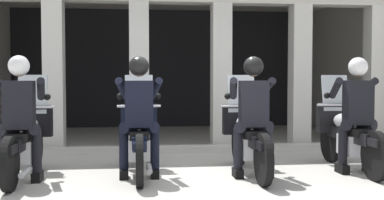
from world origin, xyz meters
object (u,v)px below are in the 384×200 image
object	(u,v)px
police_officer_center_left	(139,106)
motorcycle_far_right	(347,134)
motorcycle_far_left	(26,139)
police_officer_far_left	(20,107)
motorcycle_center_right	(248,137)
police_officer_far_right	(357,105)
police_officer_center_right	(253,106)
motorcycle_center_left	(139,137)

from	to	relation	value
police_officer_center_left	motorcycle_far_right	world-z (taller)	police_officer_center_left
motorcycle_far_left	police_officer_far_left	world-z (taller)	police_officer_far_left
motorcycle_center_right	police_officer_far_right	bearing A→B (deg)	3.44
police_officer_center_right	police_officer_far_right	world-z (taller)	same
motorcycle_center_left	police_officer_center_right	bearing A→B (deg)	-10.11
police_officer_center_right	motorcycle_far_left	bearing A→B (deg)	-176.54
motorcycle_center_left	motorcycle_far_right	size ratio (longest dim) A/B	1.00
police_officer_center_left	police_officer_center_right	distance (m)	1.49
police_officer_center_left	motorcycle_far_right	distance (m)	3.01
motorcycle_center_left	police_officer_center_left	xyz separation A→B (m)	(-0.00, -0.28, 0.44)
motorcycle_center_left	police_officer_far_right	bearing A→B (deg)	-0.48
motorcycle_far_left	police_officer_far_left	size ratio (longest dim) A/B	1.29
police_officer_far_left	police_officer_far_right	size ratio (longest dim) A/B	1.00
motorcycle_center_right	motorcycle_far_right	world-z (taller)	same
police_officer_far_left	police_officer_far_right	xyz separation A→B (m)	(4.44, 0.06, 0.00)
police_officer_far_left	police_officer_center_right	world-z (taller)	same
motorcycle_far_right	motorcycle_center_left	bearing A→B (deg)	-168.40
police_officer_center_left	police_officer_far_right	size ratio (longest dim) A/B	1.00
police_officer_far_left	police_officer_center_left	xyz separation A→B (m)	(1.48, 0.06, 0.00)
police_officer_far_left	police_officer_center_right	xyz separation A→B (m)	(2.96, -0.06, 0.00)
motorcycle_far_left	police_officer_far_left	bearing A→B (deg)	-87.04
police_officer_far_left	motorcycle_center_right	world-z (taller)	police_officer_far_left
police_officer_center_left	motorcycle_center_right	xyz separation A→B (m)	(1.48, 0.17, -0.44)
motorcycle_center_left	police_officer_center_right	size ratio (longest dim) A/B	1.29
motorcycle_center_right	motorcycle_far_left	bearing A→B (deg)	-171.08
police_officer_center_left	police_officer_far_right	bearing A→B (deg)	4.99
police_officer_center_right	motorcycle_center_left	bearing A→B (deg)	174.81
police_officer_far_right	motorcycle_far_right	bearing A→B (deg)	101.41
motorcycle_far_left	police_officer_center_right	world-z (taller)	police_officer_center_right
motorcycle_far_left	police_officer_center_right	distance (m)	3.01
police_officer_far_left	police_officer_center_right	distance (m)	2.96
police_officer_far_right	motorcycle_far_left	bearing A→B (deg)	-171.23
motorcycle_center_right	police_officer_center_right	bearing A→B (deg)	-80.28
motorcycle_center_left	motorcycle_far_right	distance (m)	2.96
police_officer_center_right	police_officer_far_right	size ratio (longest dim) A/B	1.00
motorcycle_center_left	police_officer_far_right	world-z (taller)	police_officer_far_right
motorcycle_center_right	motorcycle_far_right	distance (m)	1.48
motorcycle_center_left	police_officer_center_right	xyz separation A→B (m)	(1.48, -0.40, 0.44)
motorcycle_far_left	motorcycle_far_right	distance (m)	4.44
police_officer_center_right	police_officer_far_right	distance (m)	1.48
motorcycle_far_right	police_officer_far_left	bearing A→B (deg)	-163.92
police_officer_far_left	motorcycle_far_left	bearing A→B (deg)	92.96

